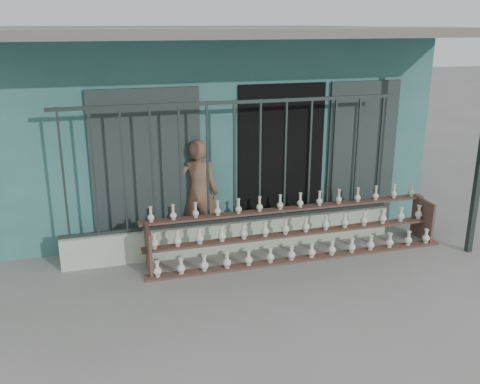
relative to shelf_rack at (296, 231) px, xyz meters
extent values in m
plane|color=slate|center=(-0.82, -0.88, -0.36)|extent=(60.00, 60.00, 0.00)
cube|color=#336C67|center=(-0.82, 3.42, 1.24)|extent=(7.00, 5.00, 3.20)
cube|color=black|center=(0.08, 0.94, 0.84)|extent=(1.40, 0.12, 2.40)
cube|color=#202B2B|center=(-2.02, 0.90, 0.84)|extent=(1.60, 0.08, 2.40)
cube|color=#202B2B|center=(1.48, 0.90, 0.84)|extent=(1.20, 0.08, 2.40)
cube|color=#59544C|center=(-0.82, 0.32, 2.79)|extent=(7.40, 2.00, 0.12)
cube|color=#B1C5A9|center=(-0.82, 0.42, -0.14)|extent=(5.00, 0.20, 0.45)
cube|color=#283330|center=(-3.17, 0.42, 0.99)|extent=(0.03, 0.03, 1.80)
cube|color=#283330|center=(-2.78, 0.42, 0.99)|extent=(0.03, 0.03, 1.80)
cube|color=#283330|center=(-2.39, 0.42, 0.99)|extent=(0.03, 0.03, 1.80)
cube|color=#283330|center=(-2.00, 0.42, 0.99)|extent=(0.03, 0.03, 1.80)
cube|color=#283330|center=(-1.60, 0.42, 0.99)|extent=(0.03, 0.03, 1.80)
cube|color=#283330|center=(-1.21, 0.42, 0.99)|extent=(0.03, 0.03, 1.80)
cube|color=#283330|center=(-0.82, 0.42, 0.99)|extent=(0.03, 0.03, 1.80)
cube|color=#283330|center=(-0.43, 0.42, 0.99)|extent=(0.03, 0.03, 1.80)
cube|color=#283330|center=(-0.04, 0.42, 0.99)|extent=(0.03, 0.03, 1.80)
cube|color=#283330|center=(0.35, 0.42, 0.99)|extent=(0.03, 0.03, 1.80)
cube|color=#283330|center=(0.75, 0.42, 0.99)|extent=(0.03, 0.03, 1.80)
cube|color=#283330|center=(1.14, 0.42, 0.99)|extent=(0.03, 0.03, 1.80)
cube|color=#283330|center=(1.53, 0.42, 0.99)|extent=(0.03, 0.03, 1.80)
cube|color=#283330|center=(-0.82, 0.42, 1.86)|extent=(5.00, 0.04, 0.05)
cube|color=#283330|center=(-0.82, 0.42, 0.11)|extent=(5.00, 0.04, 0.05)
cube|color=brown|center=(0.00, -0.23, -0.35)|extent=(4.50, 0.18, 0.03)
cube|color=brown|center=(0.00, 0.02, -0.05)|extent=(4.50, 0.18, 0.03)
cube|color=brown|center=(0.00, 0.27, 0.25)|extent=(4.50, 0.18, 0.03)
cube|color=brown|center=(-2.15, 0.02, -0.04)|extent=(0.04, 0.55, 0.64)
cube|color=brown|center=(2.15, 0.02, -0.04)|extent=(0.04, 0.55, 0.64)
imported|color=brown|center=(-1.27, 0.81, 0.46)|extent=(0.71, 0.61, 1.65)
camera|label=1|loc=(-2.81, -6.76, 2.92)|focal=40.00mm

